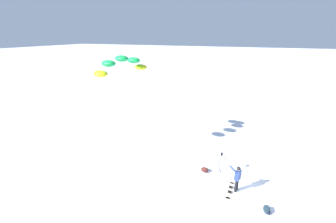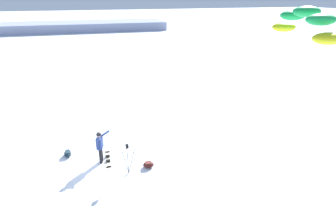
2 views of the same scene
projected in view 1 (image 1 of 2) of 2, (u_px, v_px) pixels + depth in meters
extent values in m
plane|color=white|center=(245.00, 186.00, 12.88)|extent=(300.00, 300.00, 0.00)
cylinder|color=black|center=(236.00, 186.00, 12.27)|extent=(0.14, 0.14, 0.79)
cylinder|color=black|center=(237.00, 184.00, 12.43)|extent=(0.14, 0.14, 0.79)
cube|color=navy|center=(238.00, 175.00, 12.12)|extent=(0.36, 0.45, 0.56)
sphere|color=tan|center=(239.00, 169.00, 11.97)|extent=(0.21, 0.21, 0.21)
sphere|color=black|center=(239.00, 169.00, 11.96)|extent=(0.23, 0.23, 0.23)
cylinder|color=navy|center=(233.00, 169.00, 11.99)|extent=(0.52, 0.22, 0.40)
cylinder|color=navy|center=(239.00, 174.00, 12.26)|extent=(0.09, 0.09, 0.56)
cube|color=beige|center=(230.00, 190.00, 12.50)|extent=(0.36, 1.54, 0.02)
cylinder|color=beige|center=(228.00, 199.00, 11.85)|extent=(0.29, 0.29, 0.02)
cylinder|color=beige|center=(232.00, 182.00, 13.15)|extent=(0.29, 0.29, 0.02)
cube|color=black|center=(229.00, 192.00, 12.29)|extent=(0.21, 0.15, 0.08)
cube|color=black|center=(231.00, 187.00, 12.67)|extent=(0.21, 0.15, 0.08)
ellipsoid|color=yellow|center=(141.00, 67.00, 16.76)|extent=(1.31, 1.06, 0.44)
ellipsoid|color=green|center=(134.00, 60.00, 16.03)|extent=(1.31, 1.06, 0.44)
ellipsoid|color=green|center=(122.00, 59.00, 15.08)|extent=(1.31, 1.06, 0.44)
ellipsoid|color=green|center=(109.00, 63.00, 14.30)|extent=(1.31, 1.06, 0.44)
ellipsoid|color=yellow|center=(101.00, 74.00, 13.97)|extent=(1.31, 1.06, 0.44)
ellipsoid|color=#4C1E19|center=(205.00, 170.00, 14.17)|extent=(0.56, 0.47, 0.26)
cube|color=brown|center=(205.00, 169.00, 14.14)|extent=(0.34, 0.28, 0.08)
cylinder|color=#262628|center=(220.00, 166.00, 13.67)|extent=(0.06, 0.37, 1.36)
cylinder|color=#262628|center=(223.00, 164.00, 13.87)|extent=(0.29, 0.26, 1.36)
cylinder|color=#262628|center=(219.00, 163.00, 13.93)|extent=(0.34, 0.18, 1.36)
cube|color=black|center=(222.00, 155.00, 13.57)|extent=(0.10, 0.10, 0.06)
cube|color=black|center=(222.00, 154.00, 13.54)|extent=(0.12, 0.16, 0.10)
ellipsoid|color=#192833|center=(267.00, 210.00, 10.96)|extent=(0.39, 0.63, 0.28)
cube|color=#263A47|center=(267.00, 208.00, 10.92)|extent=(0.23, 0.38, 0.08)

